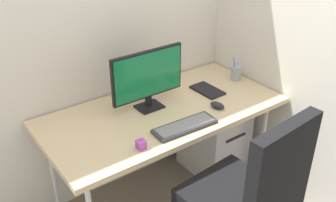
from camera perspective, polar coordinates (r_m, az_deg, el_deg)
name	(u,v)px	position (r m, az deg, el deg)	size (l,w,h in m)	color
ground_plane	(164,198)	(2.94, -0.61, -14.13)	(8.00, 8.00, 0.00)	slate
desk	(163,115)	(2.51, -0.70, -2.06)	(1.56, 0.76, 0.76)	#D1B78C
office_chair	(249,195)	(2.17, 11.83, -13.40)	(0.62, 0.63, 1.09)	black
filing_cabinet	(213,137)	(3.07, 6.71, -5.22)	(0.38, 0.47, 0.59)	silver
monitor	(148,77)	(2.42, -2.99, 3.62)	(0.51, 0.13, 0.39)	black
keyboard	(185,126)	(2.29, 2.51, -3.72)	(0.40, 0.15, 0.02)	#333338
mouse	(217,105)	(2.51, 7.28, -0.63)	(0.06, 0.10, 0.04)	black
pen_holder	(236,73)	(2.90, 9.94, 4.11)	(0.08, 0.08, 0.18)	#9EA0A5
notebook	(207,90)	(2.72, 5.83, 1.59)	(0.14, 0.23, 0.02)	black
desk_clamp_accessory	(141,145)	(2.12, -3.99, -6.43)	(0.05, 0.05, 0.05)	purple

